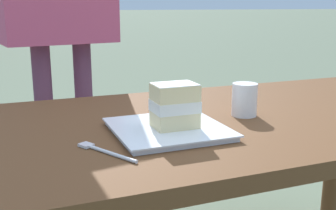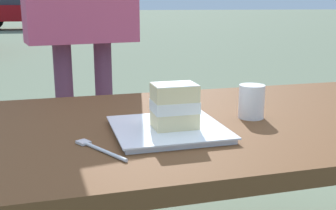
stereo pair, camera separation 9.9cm
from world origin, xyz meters
TOP-DOWN VIEW (x-y plane):
  - patio_table at (0.00, 0.00)m, footprint 1.54×0.77m
  - dessert_plate at (-0.23, -0.09)m, footprint 0.27×0.27m
  - cake_slice at (-0.22, -0.10)m, footprint 0.11×0.09m
  - dessert_fork at (-0.41, -0.17)m, footprint 0.10×0.16m
  - coffee_cup at (0.03, -0.02)m, footprint 0.07×0.07m

SIDE VIEW (x-z plane):
  - patio_table at x=0.00m, z-range 0.25..0.93m
  - dessert_fork at x=-0.41m, z-range 0.68..0.69m
  - dessert_plate at x=-0.23m, z-range 0.68..0.70m
  - coffee_cup at x=0.03m, z-range 0.68..0.77m
  - cake_slice at x=-0.22m, z-range 0.70..0.80m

